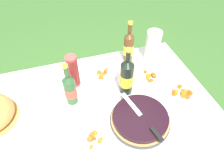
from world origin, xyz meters
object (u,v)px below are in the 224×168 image
(snack_plate_left, at_px, (91,139))
(serving_knife, at_px, (144,119))
(cider_bottle_amber, at_px, (129,47))
(snack_plate_right, at_px, (182,93))
(juice_bottle_red, at_px, (127,77))
(berry_tart, at_px, (140,119))
(paper_towel_roll, at_px, (153,46))
(cider_bottle_green, at_px, (70,89))
(cup_stack, at_px, (73,71))
(snack_plate_far, at_px, (103,74))
(snack_plate_near, at_px, (149,77))

(snack_plate_left, bearing_deg, serving_knife, 0.88)
(cider_bottle_amber, bearing_deg, snack_plate_right, -63.58)
(serving_knife, bearing_deg, juice_bottle_red, -12.39)
(berry_tart, distance_m, paper_towel_roll, 0.61)
(berry_tart, bearing_deg, snack_plate_right, 18.50)
(snack_plate_right, bearing_deg, berry_tart, -161.50)
(cider_bottle_amber, xyz_separation_m, snack_plate_right, (0.21, -0.43, -0.11))
(snack_plate_left, xyz_separation_m, paper_towel_roll, (0.61, 0.55, 0.10))
(serving_knife, xyz_separation_m, cider_bottle_green, (-0.35, 0.30, 0.05))
(paper_towel_roll, bearing_deg, serving_knife, -119.11)
(cup_stack, bearing_deg, serving_knife, -54.74)
(cup_stack, distance_m, snack_plate_far, 0.23)
(juice_bottle_red, height_order, snack_plate_far, juice_bottle_red)
(berry_tart, relative_size, paper_towel_roll, 1.48)
(berry_tart, relative_size, cider_bottle_green, 1.16)
(snack_plate_near, bearing_deg, juice_bottle_red, -161.05)
(snack_plate_far, height_order, paper_towel_roll, paper_towel_roll)
(cup_stack, xyz_separation_m, snack_plate_far, (0.20, 0.02, -0.11))
(snack_plate_right, relative_size, snack_plate_far, 1.12)
(berry_tart, height_order, cup_stack, cup_stack)
(berry_tart, relative_size, serving_knife, 0.95)
(juice_bottle_red, distance_m, paper_towel_roll, 0.41)
(snack_plate_right, height_order, paper_towel_roll, paper_towel_roll)
(snack_plate_right, bearing_deg, snack_plate_near, 124.46)
(cider_bottle_green, bearing_deg, serving_knife, -40.13)
(snack_plate_right, bearing_deg, cider_bottle_amber, 116.42)
(berry_tart, relative_size, cider_bottle_amber, 1.08)
(snack_plate_far, relative_size, paper_towel_roll, 0.85)
(cider_bottle_amber, height_order, snack_plate_left, cider_bottle_amber)
(juice_bottle_red, bearing_deg, cider_bottle_amber, 67.09)
(snack_plate_left, bearing_deg, snack_plate_near, 34.74)
(cup_stack, height_order, snack_plate_left, cup_stack)
(snack_plate_left, bearing_deg, cup_stack, 90.47)
(cider_bottle_amber, relative_size, juice_bottle_red, 0.94)
(juice_bottle_red, bearing_deg, snack_plate_near, 18.95)
(serving_knife, distance_m, paper_towel_roll, 0.63)
(serving_knife, height_order, cider_bottle_amber, cider_bottle_amber)
(cider_bottle_green, bearing_deg, snack_plate_right, -12.64)
(berry_tart, bearing_deg, snack_plate_near, 57.14)
(snack_plate_left, bearing_deg, juice_bottle_red, 42.79)
(snack_plate_far, bearing_deg, serving_knife, -76.66)
(cup_stack, bearing_deg, cider_bottle_green, -107.11)
(paper_towel_roll, bearing_deg, cider_bottle_green, -159.53)
(juice_bottle_red, xyz_separation_m, snack_plate_far, (-0.11, 0.19, -0.12))
(cider_bottle_amber, bearing_deg, paper_towel_roll, -9.83)
(paper_towel_roll, bearing_deg, snack_plate_far, -169.11)
(cup_stack, distance_m, juice_bottle_red, 0.35)
(paper_towel_roll, bearing_deg, snack_plate_left, -138.03)
(cider_bottle_green, xyz_separation_m, snack_plate_far, (0.24, 0.17, -0.10))
(snack_plate_near, distance_m, snack_plate_far, 0.33)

